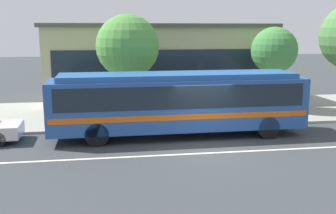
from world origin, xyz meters
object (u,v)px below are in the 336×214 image
at_px(transit_bus, 179,100).
at_px(street_tree_near_stop, 128,46).
at_px(pedestrian_waiting_near_sign, 162,101).
at_px(street_tree_mid_block, 274,51).
at_px(bus_stop_sign, 247,93).

bearing_deg(transit_bus, street_tree_near_stop, 115.90).
bearing_deg(pedestrian_waiting_near_sign, street_tree_mid_block, 13.11).
bearing_deg(bus_stop_sign, street_tree_mid_block, 48.69).
height_order(pedestrian_waiting_near_sign, street_tree_near_stop, street_tree_near_stop).
distance_m(pedestrian_waiting_near_sign, street_tree_near_stop, 3.38).
bearing_deg(bus_stop_sign, transit_bus, -155.50).
xyz_separation_m(transit_bus, pedestrian_waiting_near_sign, (-0.32, 3.18, -0.58)).
distance_m(bus_stop_sign, street_tree_mid_block, 4.47).
bearing_deg(street_tree_mid_block, bus_stop_sign, -131.31).
bearing_deg(bus_stop_sign, pedestrian_waiting_near_sign, 161.13).
bearing_deg(pedestrian_waiting_near_sign, street_tree_near_stop, 151.57).
relative_size(bus_stop_sign, street_tree_mid_block, 0.48).
bearing_deg(pedestrian_waiting_near_sign, transit_bus, -84.32).
height_order(transit_bus, pedestrian_waiting_near_sign, transit_bus).
height_order(transit_bus, street_tree_mid_block, street_tree_mid_block).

